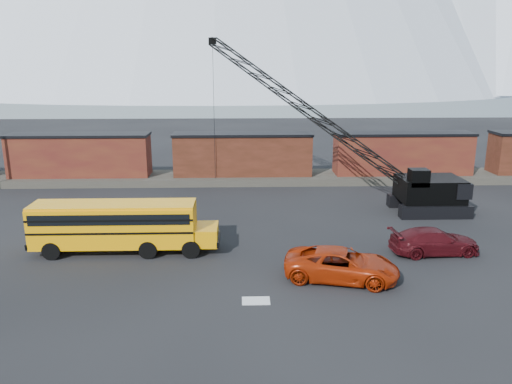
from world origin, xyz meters
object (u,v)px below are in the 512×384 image
(red_pickup, at_px, (342,265))
(school_bus, at_px, (120,225))
(crawler_crane, at_px, (304,108))
(maroon_suv, at_px, (434,241))

(red_pickup, bearing_deg, school_bus, 84.56)
(school_bus, xyz_separation_m, crawler_crane, (12.91, 12.73, 6.07))
(school_bus, bearing_deg, red_pickup, -19.07)
(maroon_suv, bearing_deg, red_pickup, 114.68)
(red_pickup, height_order, maroon_suv, red_pickup)
(school_bus, distance_m, red_pickup, 13.81)
(crawler_crane, bearing_deg, red_pickup, -89.64)
(crawler_crane, bearing_deg, maroon_suv, -63.93)
(red_pickup, relative_size, maroon_suv, 1.12)
(maroon_suv, distance_m, crawler_crane, 16.70)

